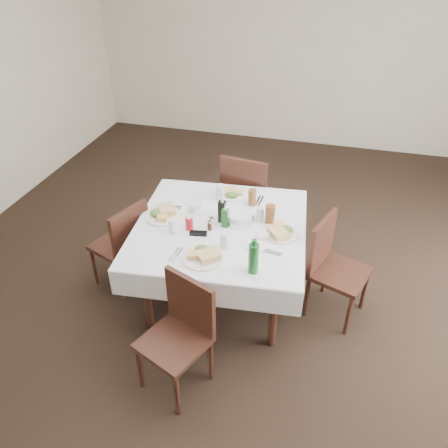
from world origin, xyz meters
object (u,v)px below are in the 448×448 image
at_px(chair_west, 125,241).
at_px(water_s, 225,241).
at_px(dining_table, 220,233).
at_px(oil_cruet_green, 225,217).
at_px(coffee_mug, 194,209).
at_px(green_bottle, 253,258).
at_px(water_n, 221,193).
at_px(chair_south, 182,328).
at_px(chair_east, 331,262).
at_px(bread_basket, 239,217).
at_px(chair_north, 247,193).
at_px(ketchup_bottle, 189,223).
at_px(water_w, 173,226).
at_px(oil_cruet_dark, 222,211).
at_px(water_e, 260,214).

bearing_deg(chair_west, water_s, -11.78).
distance_m(dining_table, oil_cruet_green, 0.17).
distance_m(coffee_mug, green_bottle, 0.89).
distance_m(water_s, green_bottle, 0.34).
bearing_deg(water_n, coffee_mug, -120.86).
bearing_deg(chair_south, water_n, 93.35).
height_order(dining_table, chair_east, chair_east).
distance_m(chair_west, bread_basket, 1.04).
relative_size(chair_north, ketchup_bottle, 7.53).
bearing_deg(chair_west, ketchup_bottle, -2.95).
distance_m(dining_table, chair_west, 0.87).
height_order(chair_south, water_n, water_n).
xyz_separation_m(chair_south, ketchup_bottle, (-0.20, 0.78, 0.32)).
relative_size(chair_north, water_s, 7.35).
height_order(chair_north, coffee_mug, chair_north).
xyz_separation_m(chair_north, coffee_mug, (-0.29, -0.77, 0.24)).
bearing_deg(coffee_mug, ketchup_bottle, -80.40).
relative_size(chair_west, water_w, 7.14).
xyz_separation_m(chair_north, oil_cruet_green, (0.01, -0.89, 0.29)).
height_order(dining_table, oil_cruet_dark, oil_cruet_dark).
height_order(water_s, water_w, water_s).
relative_size(chair_south, water_w, 7.20).
height_order(water_w, ketchup_bottle, ketchup_bottle).
xyz_separation_m(water_n, bread_basket, (0.24, -0.29, -0.03)).
bearing_deg(water_n, water_s, -71.79).
height_order(water_n, water_w, water_n).
relative_size(water_e, oil_cruet_dark, 0.48).
bearing_deg(water_e, water_n, 150.65).
xyz_separation_m(dining_table, water_w, (-0.33, -0.19, 0.14)).
xyz_separation_m(water_w, green_bottle, (0.71, -0.30, 0.06)).
bearing_deg(bread_basket, chair_north, 97.49).
xyz_separation_m(dining_table, water_e, (0.30, 0.17, 0.13)).
height_order(bread_basket, oil_cruet_green, oil_cruet_green).
distance_m(chair_south, chair_west, 1.15).
bearing_deg(chair_south, water_s, 76.50).
xyz_separation_m(chair_south, coffee_mug, (-0.24, 1.01, 0.30)).
height_order(dining_table, chair_west, chair_west).
bearing_deg(chair_south, bread_basket, 80.79).
bearing_deg(chair_west, water_e, 12.22).
xyz_separation_m(chair_south, water_e, (0.32, 1.06, 0.32)).
bearing_deg(oil_cruet_green, ketchup_bottle, -156.73).
relative_size(chair_north, chair_east, 1.11).
height_order(chair_west, bread_basket, chair_west).
bearing_deg(ketchup_bottle, oil_cruet_dark, 38.79).
distance_m(water_s, oil_cruet_dark, 0.37).
distance_m(chair_north, water_e, 0.82).
xyz_separation_m(chair_south, oil_cruet_green, (0.07, 0.89, 0.35)).
distance_m(chair_west, oil_cruet_green, 0.96).
relative_size(oil_cruet_green, coffee_mug, 1.69).
height_order(chair_west, coffee_mug, chair_west).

